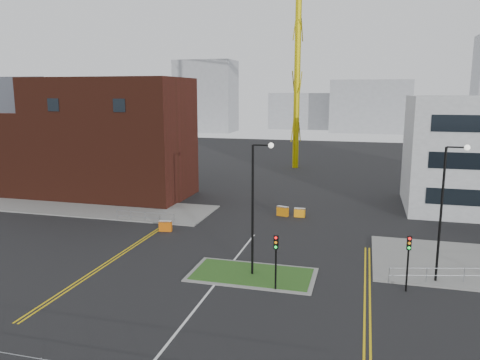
# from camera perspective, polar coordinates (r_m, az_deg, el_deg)

# --- Properties ---
(ground) EXTENTS (200.00, 200.00, 0.00)m
(ground) POSITION_cam_1_polar(r_m,az_deg,el_deg) (26.44, -7.21, -17.36)
(ground) COLOR black
(ground) RESTS_ON ground
(pavement_left) EXTENTS (28.00, 8.00, 0.12)m
(pavement_left) POSITION_cam_1_polar(r_m,az_deg,el_deg) (53.77, -18.20, -3.12)
(pavement_left) COLOR slate
(pavement_left) RESTS_ON ground
(island_kerb) EXTENTS (8.60, 4.60, 0.08)m
(island_kerb) POSITION_cam_1_polar(r_m,az_deg,el_deg) (32.77, 1.50, -11.46)
(island_kerb) COLOR slate
(island_kerb) RESTS_ON ground
(grass_island) EXTENTS (8.00, 4.00, 0.12)m
(grass_island) POSITION_cam_1_polar(r_m,az_deg,el_deg) (32.77, 1.50, -11.43)
(grass_island) COLOR #1E4C19
(grass_island) RESTS_ON ground
(brick_building) EXTENTS (24.20, 10.07, 14.24)m
(brick_building) POSITION_cam_1_polar(r_m,az_deg,el_deg) (59.24, -17.84, 4.81)
(brick_building) COLOR #421A10
(brick_building) RESTS_ON ground
(streetlamp_island) EXTENTS (1.46, 0.36, 9.18)m
(streetlamp_island) POSITION_cam_1_polar(r_m,az_deg,el_deg) (31.10, 1.94, -2.29)
(streetlamp_island) COLOR black
(streetlamp_island) RESTS_ON ground
(streetlamp_right_near) EXTENTS (1.46, 0.36, 9.18)m
(streetlamp_right_near) POSITION_cam_1_polar(r_m,az_deg,el_deg) (32.69, 23.76, -2.56)
(streetlamp_right_near) COLOR black
(streetlamp_right_near) RESTS_ON ground
(traffic_light_island) EXTENTS (0.28, 0.33, 3.65)m
(traffic_light_island) POSITION_cam_1_polar(r_m,az_deg,el_deg) (29.64, 4.40, -8.71)
(traffic_light_island) COLOR black
(traffic_light_island) RESTS_ON ground
(traffic_light_right) EXTENTS (0.28, 0.33, 3.65)m
(traffic_light_right) POSITION_cam_1_polar(r_m,az_deg,el_deg) (31.23, 19.85, -8.31)
(traffic_light_right) COLOR black
(traffic_light_right) RESTS_ON ground
(railing_left) EXTENTS (6.05, 0.05, 1.10)m
(railing_left) POSITION_cam_1_polar(r_m,az_deg,el_deg) (45.83, -11.51, -4.26)
(railing_left) COLOR gray
(railing_left) RESTS_ON ground
(centre_line) EXTENTS (0.15, 30.00, 0.01)m
(centre_line) POSITION_cam_1_polar(r_m,az_deg,el_deg) (28.09, -5.61, -15.54)
(centre_line) COLOR silver
(centre_line) RESTS_ON ground
(yellow_left_a) EXTENTS (0.12, 24.00, 0.01)m
(yellow_left_a) POSITION_cam_1_polar(r_m,az_deg,el_deg) (38.38, -14.12, -8.48)
(yellow_left_a) COLOR gold
(yellow_left_a) RESTS_ON ground
(yellow_left_b) EXTENTS (0.12, 24.00, 0.01)m
(yellow_left_b) POSITION_cam_1_polar(r_m,az_deg,el_deg) (38.24, -13.72, -8.53)
(yellow_left_b) COLOR gold
(yellow_left_b) RESTS_ON ground
(yellow_right_a) EXTENTS (0.12, 20.00, 0.01)m
(yellow_right_a) POSITION_cam_1_polar(r_m,az_deg,el_deg) (30.19, 14.97, -13.93)
(yellow_right_a) COLOR gold
(yellow_right_a) RESTS_ON ground
(yellow_right_b) EXTENTS (0.12, 20.00, 0.01)m
(yellow_right_b) POSITION_cam_1_polar(r_m,az_deg,el_deg) (30.19, 15.55, -13.96)
(yellow_right_b) COLOR gold
(yellow_right_b) RESTS_ON ground
(skyline_a) EXTENTS (18.00, 12.00, 22.00)m
(skyline_a) POSITION_cam_1_polar(r_m,az_deg,el_deg) (149.79, -4.14, 10.14)
(skyline_a) COLOR gray
(skyline_a) RESTS_ON ground
(skyline_b) EXTENTS (24.00, 12.00, 16.00)m
(skyline_b) POSITION_cam_1_polar(r_m,az_deg,el_deg) (151.59, 15.57, 8.65)
(skyline_b) COLOR gray
(skyline_b) RESTS_ON ground
(skyline_d) EXTENTS (30.00, 12.00, 12.00)m
(skyline_d) POSITION_cam_1_polar(r_m,az_deg,el_deg) (162.54, 9.10, 8.31)
(skyline_d) COLOR gray
(skyline_d) RESTS_ON ground
(barrier_left) EXTENTS (1.20, 0.57, 0.97)m
(barrier_left) POSITION_cam_1_polar(r_m,az_deg,el_deg) (42.89, -9.08, -5.51)
(barrier_left) COLOR #D25C0B
(barrier_left) RESTS_ON ground
(barrier_mid) EXTENTS (1.25, 0.71, 1.00)m
(barrier_mid) POSITION_cam_1_polar(r_m,az_deg,el_deg) (47.67, 5.23, -3.75)
(barrier_mid) COLOR orange
(barrier_mid) RESTS_ON ground
(barrier_right) EXTENTS (1.10, 0.37, 0.93)m
(barrier_right) POSITION_cam_1_polar(r_m,az_deg,el_deg) (47.43, 7.28, -3.92)
(barrier_right) COLOR #FF980E
(barrier_right) RESTS_ON ground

